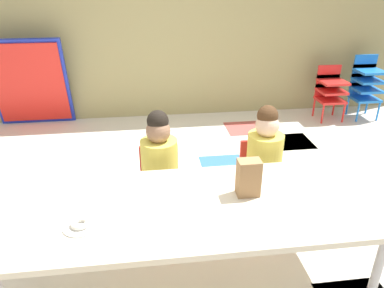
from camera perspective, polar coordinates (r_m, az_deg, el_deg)
The scene contains 11 objects.
ground_plane at distance 2.91m, azimuth -0.33°, elevation -12.54°, with size 6.57×4.88×0.02m.
back_wall at distance 4.75m, azimuth -4.34°, elevation 20.36°, with size 6.57×0.10×2.73m, color tan.
craft_table at distance 2.10m, azimuth 0.08°, elevation -10.24°, with size 2.05×0.82×0.60m.
seated_child_near_camera at distance 2.63m, azimuth -5.06°, elevation -2.44°, with size 0.32×0.31×0.92m.
seated_child_middle_seat at distance 2.76m, azimuth 11.10°, elevation -1.44°, with size 0.32×0.32×0.92m.
kid_chair_red_stack at distance 5.07m, azimuth 20.58°, elevation 7.97°, with size 0.32×0.30×0.68m.
kid_chair_blue_stack at distance 5.29m, azimuth 25.27°, elevation 8.53°, with size 0.32×0.30×0.80m.
folded_activity_table at distance 4.89m, azimuth -23.80°, elevation 8.55°, with size 0.90×0.29×1.09m.
paper_bag_brown at distance 2.12m, azimuth 8.72°, elevation -5.17°, with size 0.13×0.09×0.22m, color #9E754C.
paper_plate_near_edge at distance 1.99m, azimuth -16.81°, elevation -12.04°, with size 0.18×0.18×0.01m, color white.
donut_powdered_on_plate at distance 1.98m, azimuth -16.88°, elevation -11.63°, with size 0.10×0.10×0.03m, color white.
Camera 1 is at (-0.27, -2.28, 1.78)m, focal length 34.52 mm.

